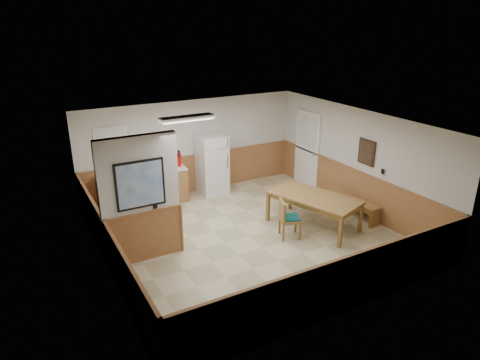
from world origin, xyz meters
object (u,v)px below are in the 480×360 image
soap_bottle (119,173)px  fire_extinguisher (179,159)px  dining_chair (286,216)px  dining_table (314,200)px  dining_bench (352,203)px  refrigerator (212,164)px

soap_bottle → fire_extinguisher: bearing=0.1°
dining_chair → soap_bottle: soap_bottle is taller
dining_table → dining_chair: size_ratio=2.62×
dining_table → dining_chair: bearing=169.9°
dining_table → dining_bench: (1.16, -0.02, -0.32)m
dining_bench → fire_extinguisher: bearing=132.6°
dining_bench → soap_bottle: bearing=143.5°
dining_table → dining_bench: dining_table is taller
refrigerator → dining_bench: refrigerator is taller
dining_chair → soap_bottle: (-2.74, 3.08, 0.50)m
refrigerator → dining_bench: (2.28, -2.95, -0.47)m
dining_bench → dining_chair: dining_chair is taller
refrigerator → dining_chair: bearing=-84.5°
fire_extinguisher → dining_table: bearing=-63.5°
dining_table → dining_bench: size_ratio=1.52×
refrigerator → dining_chair: 3.09m
dining_table → dining_chair: (-0.82, -0.13, -0.17)m
refrigerator → dining_table: size_ratio=0.72×
refrigerator → dining_chair: size_ratio=1.90×
refrigerator → fire_extinguisher: bearing=178.7°
refrigerator → dining_bench: 3.75m
refrigerator → fire_extinguisher: refrigerator is taller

